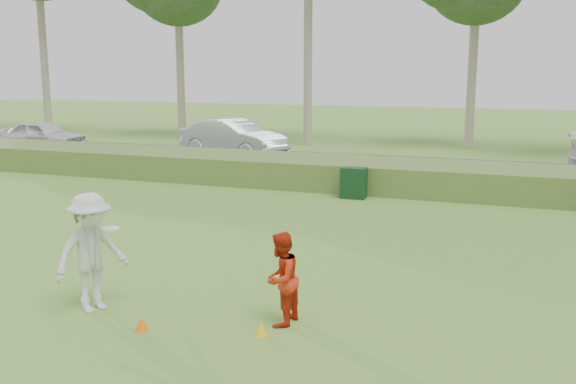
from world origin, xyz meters
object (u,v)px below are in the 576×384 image
at_px(car_left, 43,136).
at_px(utility_cabinet, 354,183).
at_px(cone_yellow, 261,329).
at_px(car_mid, 233,138).
at_px(player_white, 91,252).
at_px(player_red, 281,279).
at_px(cone_orange, 141,324).

bearing_deg(car_left, utility_cabinet, -110.52).
xyz_separation_m(cone_yellow, car_left, (-18.22, 16.39, 0.67)).
xyz_separation_m(utility_cabinet, car_mid, (-7.35, 7.04, 0.42)).
distance_m(player_white, car_left, 22.39).
xyz_separation_m(cone_yellow, car_mid, (-8.71, 17.56, 0.78)).
relative_size(player_white, player_red, 1.33).
xyz_separation_m(cone_orange, car_mid, (-6.95, 18.02, 0.79)).
relative_size(cone_yellow, car_mid, 0.04).
height_order(cone_yellow, car_mid, car_mid).
bearing_deg(player_red, player_white, -75.60).
relative_size(utility_cabinet, car_left, 0.23).
distance_m(car_left, car_mid, 9.58).
relative_size(cone_orange, car_mid, 0.04).
distance_m(player_red, cone_yellow, 0.81).
xyz_separation_m(player_white, cone_orange, (1.20, -0.47, -0.86)).
relative_size(player_red, car_left, 0.35).
relative_size(player_red, cone_yellow, 6.60).
bearing_deg(player_red, utility_cabinet, -166.57).
relative_size(cone_orange, utility_cabinet, 0.23).
relative_size(player_red, utility_cabinet, 1.54).
bearing_deg(car_mid, player_white, -145.69).
bearing_deg(player_white, cone_yellow, -66.28).
xyz_separation_m(utility_cabinet, car_left, (-16.86, 5.87, 0.30)).
bearing_deg(car_left, cone_yellow, -133.31).
distance_m(cone_yellow, car_mid, 19.62).
relative_size(player_white, utility_cabinet, 2.06).
relative_size(player_white, car_left, 0.46).
xyz_separation_m(player_white, cone_yellow, (2.96, -0.00, -0.86)).
relative_size(cone_yellow, car_left, 0.05).
bearing_deg(cone_orange, player_white, 158.73).
distance_m(player_red, utility_cabinet, 10.13).
distance_m(player_white, utility_cabinet, 10.65).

